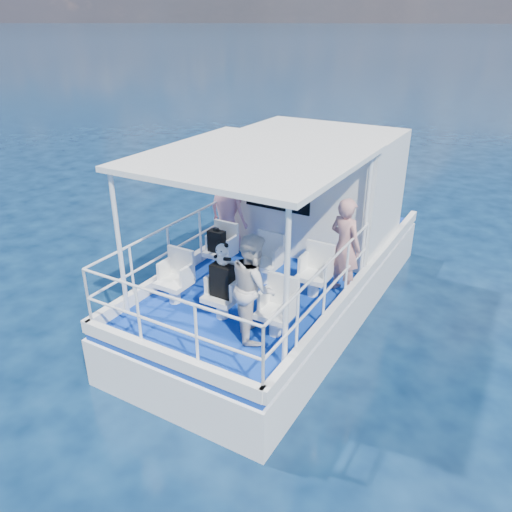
% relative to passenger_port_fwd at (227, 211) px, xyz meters
% --- Properties ---
extents(ground, '(2000.00, 2000.00, 0.00)m').
position_rel_passenger_port_fwd_xyz_m(ground, '(1.25, -0.99, -1.70)').
color(ground, black).
rests_on(ground, ground).
extents(hull, '(3.00, 7.00, 1.60)m').
position_rel_passenger_port_fwd_xyz_m(hull, '(1.25, 0.01, -1.70)').
color(hull, white).
rests_on(hull, ground).
extents(deck, '(2.90, 6.90, 0.10)m').
position_rel_passenger_port_fwd_xyz_m(deck, '(1.25, 0.01, -0.85)').
color(deck, navy).
rests_on(deck, hull).
extents(cabin, '(2.85, 2.00, 2.20)m').
position_rel_passenger_port_fwd_xyz_m(cabin, '(1.25, 1.31, 0.30)').
color(cabin, white).
rests_on(cabin, deck).
extents(canopy, '(3.00, 3.20, 0.08)m').
position_rel_passenger_port_fwd_xyz_m(canopy, '(1.25, -1.19, 1.44)').
color(canopy, white).
rests_on(canopy, cabin).
extents(canopy_posts, '(2.77, 2.97, 2.20)m').
position_rel_passenger_port_fwd_xyz_m(canopy_posts, '(1.25, -1.24, 0.30)').
color(canopy_posts, white).
rests_on(canopy_posts, deck).
extents(railings, '(2.84, 3.59, 1.00)m').
position_rel_passenger_port_fwd_xyz_m(railings, '(1.25, -1.56, -0.30)').
color(railings, white).
rests_on(railings, deck).
extents(seat_port_fwd, '(0.48, 0.46, 0.38)m').
position_rel_passenger_port_fwd_xyz_m(seat_port_fwd, '(0.35, -0.79, -0.61)').
color(seat_port_fwd, white).
rests_on(seat_port_fwd, deck).
extents(seat_center_fwd, '(0.48, 0.46, 0.38)m').
position_rel_passenger_port_fwd_xyz_m(seat_center_fwd, '(1.25, -0.79, -0.61)').
color(seat_center_fwd, white).
rests_on(seat_center_fwd, deck).
extents(seat_stbd_fwd, '(0.48, 0.46, 0.38)m').
position_rel_passenger_port_fwd_xyz_m(seat_stbd_fwd, '(2.15, -0.79, -0.61)').
color(seat_stbd_fwd, white).
rests_on(seat_stbd_fwd, deck).
extents(seat_port_aft, '(0.48, 0.46, 0.38)m').
position_rel_passenger_port_fwd_xyz_m(seat_port_aft, '(0.35, -2.09, -0.61)').
color(seat_port_aft, white).
rests_on(seat_port_aft, deck).
extents(seat_center_aft, '(0.48, 0.46, 0.38)m').
position_rel_passenger_port_fwd_xyz_m(seat_center_aft, '(1.25, -2.09, -0.61)').
color(seat_center_aft, white).
rests_on(seat_center_aft, deck).
extents(seat_stbd_aft, '(0.48, 0.46, 0.38)m').
position_rel_passenger_port_fwd_xyz_m(seat_stbd_aft, '(2.15, -2.09, -0.61)').
color(seat_stbd_aft, white).
rests_on(seat_stbd_aft, deck).
extents(passenger_port_fwd, '(0.63, 0.47, 1.60)m').
position_rel_passenger_port_fwd_xyz_m(passenger_port_fwd, '(0.00, 0.00, 0.00)').
color(passenger_port_fwd, pink).
rests_on(passenger_port_fwd, deck).
extents(passenger_stbd_fwd, '(0.68, 0.56, 1.61)m').
position_rel_passenger_port_fwd_xyz_m(passenger_stbd_fwd, '(2.50, -0.42, 0.00)').
color(passenger_stbd_fwd, tan).
rests_on(passenger_stbd_fwd, deck).
extents(passenger_stbd_aft, '(0.92, 0.95, 1.53)m').
position_rel_passenger_port_fwd_xyz_m(passenger_stbd_aft, '(1.88, -2.23, -0.03)').
color(passenger_stbd_aft, silver).
rests_on(passenger_stbd_aft, deck).
extents(backpack_port, '(0.29, 0.17, 0.39)m').
position_rel_passenger_port_fwd_xyz_m(backpack_port, '(0.32, -0.84, -0.23)').
color(backpack_port, black).
rests_on(backpack_port, seat_port_fwd).
extents(backpack_center, '(0.33, 0.19, 0.50)m').
position_rel_passenger_port_fwd_xyz_m(backpack_center, '(1.27, -2.09, -0.17)').
color(backpack_center, black).
rests_on(backpack_center, seat_center_aft).
extents(compact_camera, '(0.09, 0.05, 0.05)m').
position_rel_passenger_port_fwd_xyz_m(compact_camera, '(0.31, -0.84, -0.01)').
color(compact_camera, black).
rests_on(compact_camera, backpack_port).
extents(panda, '(0.22, 0.19, 0.34)m').
position_rel_passenger_port_fwd_xyz_m(panda, '(1.27, -2.06, 0.25)').
color(panda, silver).
rests_on(panda, backpack_center).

